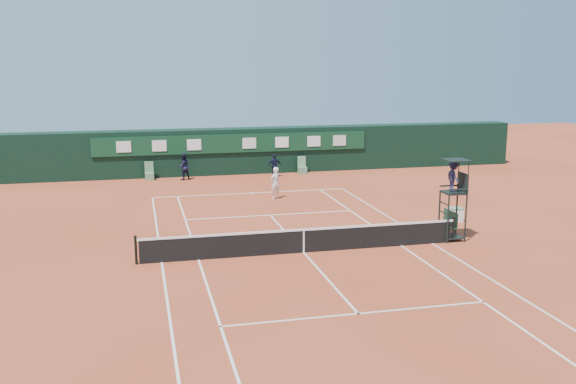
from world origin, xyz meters
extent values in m
plane|color=#B3492A|center=(0.00, 0.00, 0.00)|extent=(90.00, 90.00, 0.00)
cube|color=white|center=(0.00, 11.88, 0.01)|extent=(11.05, 0.08, 0.01)
cube|color=silver|center=(5.49, 0.00, 0.01)|extent=(0.08, 23.85, 0.01)
cube|color=white|center=(-5.49, 0.00, 0.01)|extent=(0.08, 23.85, 0.01)
cube|color=silver|center=(4.12, 0.00, 0.01)|extent=(0.08, 23.85, 0.01)
cube|color=silver|center=(-4.12, 0.00, 0.01)|extent=(0.08, 23.85, 0.01)
cube|color=white|center=(0.00, 6.40, 0.01)|extent=(8.31, 0.08, 0.01)
cube|color=silver|center=(0.00, -6.40, 0.01)|extent=(8.31, 0.08, 0.01)
cube|color=silver|center=(0.00, 0.00, 0.01)|extent=(0.08, 12.88, 0.01)
cube|color=white|center=(0.00, 11.73, 0.01)|extent=(0.08, 0.30, 0.01)
cube|color=black|center=(0.00, 0.00, 0.45)|extent=(12.60, 0.04, 0.90)
cube|color=white|center=(0.00, 0.00, 0.93)|extent=(12.80, 0.06, 0.08)
cube|color=white|center=(0.00, 0.00, 0.46)|extent=(0.06, 0.05, 0.92)
cylinder|color=black|center=(6.40, 0.00, 0.55)|extent=(0.10, 0.10, 1.10)
cylinder|color=black|center=(-6.40, 0.00, 0.55)|extent=(0.10, 0.10, 1.10)
cube|color=black|center=(0.00, 18.75, 1.50)|extent=(40.00, 1.50, 3.00)
cube|color=#0F3921|center=(0.00, 17.94, 2.10)|extent=(18.00, 0.10, 1.20)
cube|color=white|center=(-7.00, 17.87, 2.10)|extent=(0.90, 0.04, 0.70)
cube|color=white|center=(-4.80, 17.87, 2.10)|extent=(0.90, 0.04, 0.70)
cube|color=white|center=(-2.60, 17.87, 2.10)|extent=(0.90, 0.04, 0.70)
cube|color=silver|center=(1.00, 17.87, 2.10)|extent=(0.90, 0.04, 0.70)
cube|color=white|center=(3.20, 17.87, 2.10)|extent=(0.90, 0.04, 0.70)
cube|color=white|center=(5.40, 17.87, 2.10)|extent=(0.90, 0.04, 0.70)
cube|color=silver|center=(7.20, 17.87, 2.10)|extent=(0.90, 0.04, 0.70)
cube|color=#598861|center=(-5.50, 17.45, 0.23)|extent=(0.55, 0.50, 0.46)
cube|color=#578561|center=(-5.50, 17.67, 0.80)|extent=(0.55, 0.06, 0.70)
cube|color=#558363|center=(4.50, 17.45, 0.23)|extent=(0.55, 0.50, 0.46)
cube|color=#649A6A|center=(4.50, 17.67, 0.80)|extent=(0.55, 0.06, 0.70)
cylinder|color=black|center=(6.10, -0.08, 1.00)|extent=(0.07, 0.07, 2.00)
cylinder|color=black|center=(6.10, 0.72, 1.00)|extent=(0.07, 0.07, 2.00)
cylinder|color=black|center=(6.90, -0.08, 1.00)|extent=(0.07, 0.07, 2.00)
cylinder|color=black|center=(6.90, 0.72, 1.00)|extent=(0.07, 0.07, 2.00)
cube|color=black|center=(6.50, 0.32, 2.04)|extent=(0.85, 0.85, 0.08)
cube|color=black|center=(6.90, 0.32, 2.45)|extent=(0.06, 0.85, 0.80)
cube|color=black|center=(6.50, -0.10, 2.25)|extent=(0.85, 0.05, 0.06)
cube|color=black|center=(6.50, 0.74, 2.25)|extent=(0.85, 0.05, 0.06)
cylinder|color=black|center=(6.90, -0.08, 2.90)|extent=(0.04, 0.04, 1.00)
cylinder|color=black|center=(6.90, 0.72, 2.90)|extent=(0.04, 0.04, 1.00)
cube|color=black|center=(6.55, 0.32, 3.40)|extent=(0.95, 0.95, 0.04)
cube|color=black|center=(6.50, 0.32, 0.15)|extent=(0.80, 0.80, 0.05)
cube|color=black|center=(6.10, 0.32, 0.40)|extent=(0.04, 0.80, 0.04)
cube|color=black|center=(6.10, 0.32, 0.80)|extent=(0.04, 0.80, 0.04)
cube|color=black|center=(6.10, 0.32, 1.20)|extent=(0.04, 0.80, 0.04)
cube|color=black|center=(6.10, 0.32, 1.60)|extent=(0.04, 0.80, 0.04)
imported|color=#1A1A34|center=(6.45, 0.32, 2.72)|extent=(0.47, 0.82, 1.28)
cube|color=#163927|center=(6.52, 0.97, 0.45)|extent=(0.55, 1.20, 0.08)
cube|color=#183D26|center=(6.77, 0.97, 0.80)|extent=(0.06, 1.20, 0.60)
cylinder|color=black|center=(6.30, 0.42, 0.20)|extent=(0.04, 0.04, 0.41)
cylinder|color=black|center=(6.74, 0.42, 0.20)|extent=(0.04, 0.04, 0.41)
cylinder|color=black|center=(6.30, 1.52, 0.20)|extent=(0.04, 0.04, 0.41)
cylinder|color=black|center=(6.74, 1.52, 0.20)|extent=(0.04, 0.04, 0.41)
cube|color=black|center=(6.74, 1.65, 0.14)|extent=(0.59, 0.80, 0.28)
cube|color=white|center=(8.24, 3.25, 0.30)|extent=(0.55, 0.55, 0.60)
cube|color=#5B8B65|center=(8.24, 3.25, 0.62)|extent=(0.57, 0.57, 0.05)
sphere|color=#CDE034|center=(-1.43, 5.43, 0.03)|extent=(0.06, 0.06, 0.06)
imported|color=white|center=(1.05, 10.11, 0.87)|extent=(0.76, 0.70, 1.75)
imported|color=black|center=(-3.38, 17.00, 0.84)|extent=(0.99, 0.88, 1.69)
imported|color=black|center=(2.44, 16.68, 0.75)|extent=(0.88, 0.38, 1.50)
camera|label=1|loc=(-6.19, -23.39, 7.38)|focal=40.00mm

